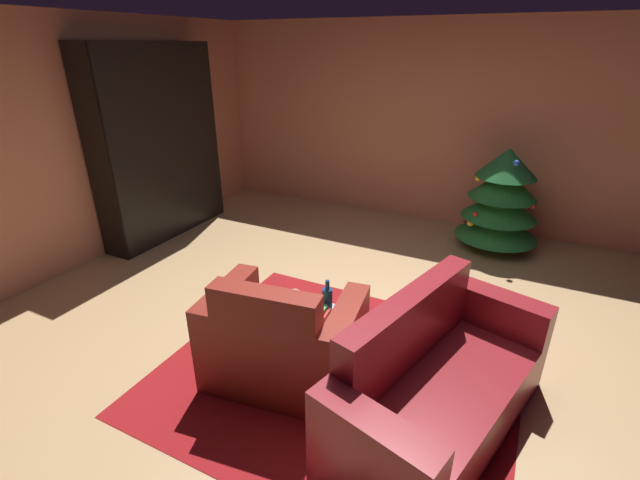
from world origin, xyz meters
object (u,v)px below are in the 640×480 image
armchair_red (283,343)px  book_stack_on_table (315,314)px  decorated_tree (501,200)px  couch_red (436,388)px  bottle_on_table (327,300)px  coffee_table (316,331)px  bookshelf_unit (166,145)px

armchair_red → book_stack_on_table: 0.30m
book_stack_on_table → decorated_tree: (0.93, 2.90, 0.10)m
couch_red → decorated_tree: 3.03m
bottle_on_table → decorated_tree: size_ratio=0.23×
armchair_red → bottle_on_table: (0.20, 0.31, 0.24)m
couch_red → bottle_on_table: couch_red is taller
decorated_tree → book_stack_on_table: bearing=-107.7°
couch_red → coffee_table: (-0.88, 0.08, 0.09)m
armchair_red → bottle_on_table: armchair_red is taller
bookshelf_unit → bottle_on_table: size_ratio=8.34×
couch_red → book_stack_on_table: 0.93m
bookshelf_unit → decorated_tree: bookshelf_unit is taller
couch_red → decorated_tree: bearing=89.5°
couch_red → book_stack_on_table: (-0.90, 0.11, 0.20)m
bottle_on_table → book_stack_on_table: bearing=-104.1°
couch_red → coffee_table: couch_red is taller
armchair_red → bottle_on_table: 0.43m
coffee_table → book_stack_on_table: (-0.02, 0.03, 0.11)m
armchair_red → couch_red: size_ratio=0.63×
bottle_on_table → bookshelf_unit: bearing=152.5°
bookshelf_unit → armchair_red: 3.36m
armchair_red → bottle_on_table: size_ratio=4.19×
armchair_red → decorated_tree: bearing=70.4°
bookshelf_unit → bottle_on_table: (2.91, -1.51, -0.55)m
coffee_table → book_stack_on_table: book_stack_on_table is taller
couch_red → decorated_tree: size_ratio=1.52×
coffee_table → bottle_on_table: (0.01, 0.17, 0.16)m
bookshelf_unit → couch_red: size_ratio=1.25×
book_stack_on_table → decorated_tree: bearing=72.3°
book_stack_on_table → armchair_red: bearing=-133.6°
bottle_on_table → decorated_tree: bearing=72.1°
decorated_tree → bookshelf_unit: bearing=-161.8°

